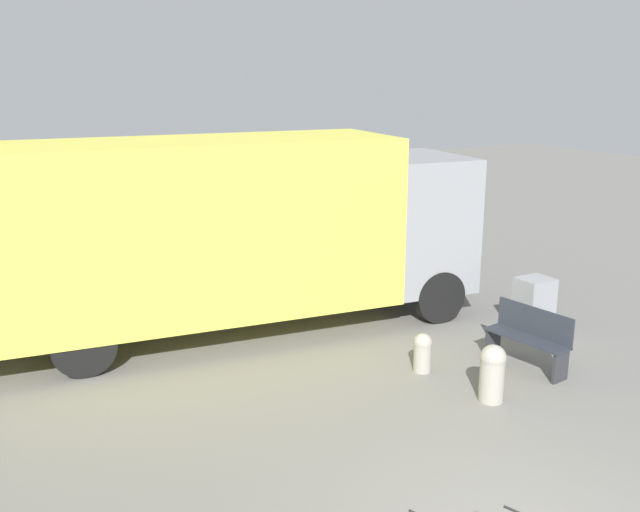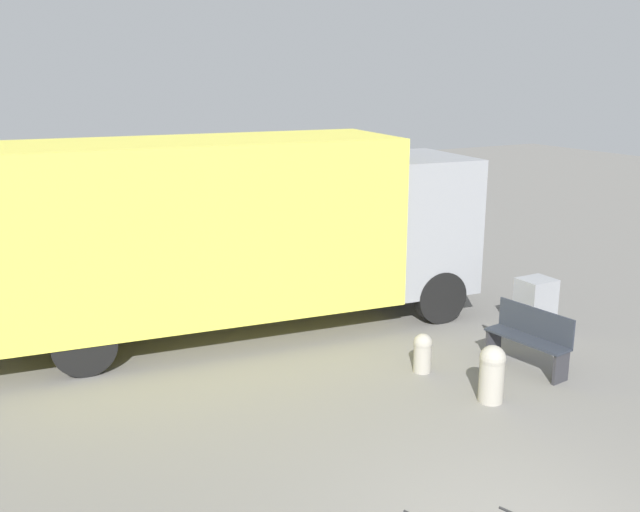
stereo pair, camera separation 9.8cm
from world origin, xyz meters
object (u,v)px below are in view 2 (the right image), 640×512
object	(u,v)px
delivery_truck	(232,228)
bollard_near_bench	(492,372)
park_bench	(530,337)
bollard_far_bench	(423,352)
utility_box	(535,305)

from	to	relation	value
delivery_truck	bollard_near_bench	xyz separation A→B (m)	(2.13, -4.47, -1.47)
delivery_truck	park_bench	distance (m)	5.37
bollard_near_bench	bollard_far_bench	size ratio (longest dim) A/B	1.35
park_bench	bollard_near_bench	size ratio (longest dim) A/B	1.71
park_bench	bollard_near_bench	world-z (taller)	park_bench
delivery_truck	bollard_near_bench	size ratio (longest dim) A/B	10.73
park_bench	utility_box	distance (m)	1.75
delivery_truck	bollard_near_bench	distance (m)	5.17
delivery_truck	bollard_far_bench	bearing A→B (deg)	-52.32
utility_box	delivery_truck	bearing A→B (deg)	150.94
park_bench	bollard_near_bench	distance (m)	1.50
bollard_far_bench	utility_box	size ratio (longest dim) A/B	0.63
bollard_far_bench	utility_box	bearing A→B (deg)	9.71
bollard_near_bench	utility_box	size ratio (longest dim) A/B	0.86
bollard_far_bench	park_bench	bearing A→B (deg)	-23.35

